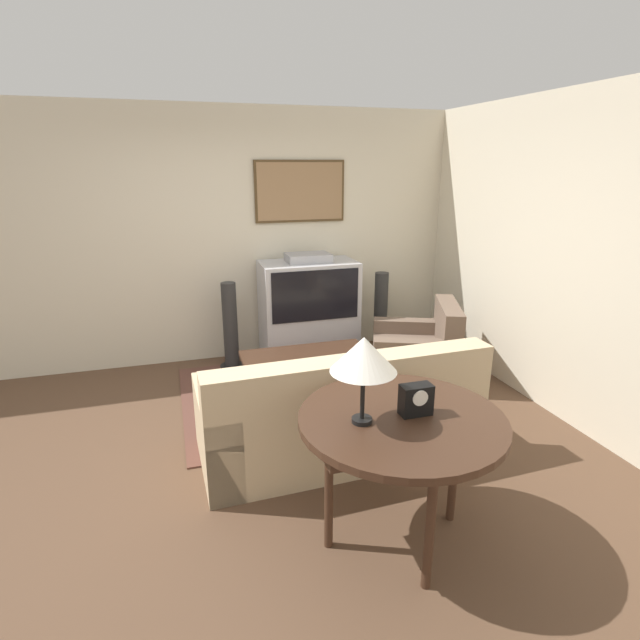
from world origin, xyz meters
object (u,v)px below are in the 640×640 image
(tv, at_px, (309,310))
(mantel_clock, at_px, (416,400))
(couch, at_px, (339,415))
(console_table, at_px, (402,427))
(coffee_table, at_px, (306,357))
(speaker_tower_left, at_px, (230,328))
(speaker_tower_right, at_px, (380,315))
(table_lamp, at_px, (364,356))
(armchair, at_px, (418,354))

(tv, bearing_deg, mantel_clock, -93.94)
(couch, distance_m, console_table, 1.07)
(mantel_clock, bearing_deg, coffee_table, 91.88)
(couch, distance_m, coffee_table, 1.07)
(speaker_tower_left, bearing_deg, tv, 0.04)
(coffee_table, xyz_separation_m, console_table, (-0.01, -2.05, 0.37))
(coffee_table, xyz_separation_m, mantel_clock, (0.07, -2.05, 0.53))
(couch, bearing_deg, console_table, 89.41)
(tv, height_order, mantel_clock, tv)
(couch, height_order, coffee_table, couch)
(couch, distance_m, mantel_clock, 1.14)
(console_table, relative_size, speaker_tower_right, 1.21)
(table_lamp, xyz_separation_m, mantel_clock, (0.31, -0.00, -0.29))
(couch, xyz_separation_m, speaker_tower_right, (1.16, 1.93, 0.13))
(armchair, distance_m, mantel_clock, 2.39)
(coffee_table, relative_size, mantel_clock, 6.87)
(couch, height_order, speaker_tower_right, speaker_tower_right)
(speaker_tower_right, bearing_deg, armchair, -87.48)
(couch, bearing_deg, coffee_table, -93.39)
(tv, relative_size, speaker_tower_right, 1.28)
(tv, xyz_separation_m, couch, (-0.30, -1.93, -0.26))
(speaker_tower_left, bearing_deg, speaker_tower_right, 0.00)
(table_lamp, xyz_separation_m, speaker_tower_right, (1.38, 2.90, -0.74))
(console_table, bearing_deg, coffee_table, 89.69)
(armchair, distance_m, speaker_tower_left, 1.98)
(armchair, bearing_deg, mantel_clock, -6.01)
(couch, xyz_separation_m, console_table, (0.02, -0.98, 0.43))
(tv, bearing_deg, coffee_table, -107.37)
(tv, relative_size, console_table, 1.06)
(couch, relative_size, armchair, 1.94)
(coffee_table, height_order, mantel_clock, mantel_clock)
(speaker_tower_right, bearing_deg, console_table, -111.49)
(couch, distance_m, table_lamp, 1.33)
(tv, distance_m, mantel_clock, 2.93)
(armchair, height_order, speaker_tower_right, speaker_tower_right)
(armchair, height_order, speaker_tower_left, speaker_tower_left)
(coffee_table, bearing_deg, couch, -91.65)
(console_table, height_order, table_lamp, table_lamp)
(speaker_tower_right, bearing_deg, mantel_clock, -110.16)
(couch, height_order, armchair, couch)
(tv, height_order, speaker_tower_right, tv)
(coffee_table, relative_size, console_table, 1.06)
(speaker_tower_right, bearing_deg, couch, -121.15)
(coffee_table, bearing_deg, table_lamp, -96.82)
(speaker_tower_right, bearing_deg, tv, 179.96)
(tv, distance_m, armchair, 1.29)
(console_table, bearing_deg, mantel_clock, 2.85)
(speaker_tower_left, bearing_deg, armchair, -26.23)
(console_table, bearing_deg, speaker_tower_right, 68.51)
(table_lamp, bearing_deg, speaker_tower_left, 96.95)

